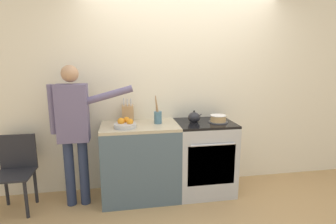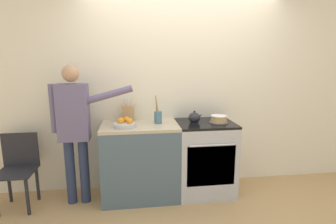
{
  "view_description": "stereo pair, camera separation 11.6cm",
  "coord_description": "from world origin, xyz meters",
  "px_view_note": "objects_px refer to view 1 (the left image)",
  "views": [
    {
      "loc": [
        -0.78,
        -2.77,
        1.69
      ],
      "look_at": [
        -0.24,
        0.27,
        1.08
      ],
      "focal_mm": 28.0,
      "sensor_mm": 36.0,
      "label": 1
    },
    {
      "loc": [
        -0.66,
        -2.78,
        1.69
      ],
      "look_at": [
        -0.24,
        0.27,
        1.08
      ],
      "focal_mm": 28.0,
      "sensor_mm": 36.0,
      "label": 2
    }
  ],
  "objects_px": {
    "stove_range": "(204,157)",
    "layer_cake": "(218,119)",
    "tea_kettle": "(194,117)",
    "knife_block": "(128,113)",
    "person_baker": "(74,124)",
    "utensil_crock": "(158,117)",
    "dining_chair": "(16,168)",
    "fruit_bowl": "(125,124)"
  },
  "relations": [
    {
      "from": "person_baker",
      "to": "dining_chair",
      "type": "relative_size",
      "value": 1.93
    },
    {
      "from": "stove_range",
      "to": "layer_cake",
      "type": "xyz_separation_m",
      "value": [
        0.16,
        -0.04,
        0.51
      ]
    },
    {
      "from": "knife_block",
      "to": "fruit_bowl",
      "type": "height_order",
      "value": "knife_block"
    },
    {
      "from": "knife_block",
      "to": "layer_cake",
      "type": "bearing_deg",
      "value": -11.46
    },
    {
      "from": "fruit_bowl",
      "to": "dining_chair",
      "type": "xyz_separation_m",
      "value": [
        -1.24,
        0.09,
        -0.48
      ]
    },
    {
      "from": "knife_block",
      "to": "utensil_crock",
      "type": "relative_size",
      "value": 0.88
    },
    {
      "from": "utensil_crock",
      "to": "person_baker",
      "type": "height_order",
      "value": "person_baker"
    },
    {
      "from": "utensil_crock",
      "to": "dining_chair",
      "type": "bearing_deg",
      "value": -178.63
    },
    {
      "from": "utensil_crock",
      "to": "person_baker",
      "type": "bearing_deg",
      "value": -175.0
    },
    {
      "from": "knife_block",
      "to": "utensil_crock",
      "type": "distance_m",
      "value": 0.39
    },
    {
      "from": "utensil_crock",
      "to": "dining_chair",
      "type": "height_order",
      "value": "utensil_crock"
    },
    {
      "from": "stove_range",
      "to": "layer_cake",
      "type": "bearing_deg",
      "value": -15.61
    },
    {
      "from": "fruit_bowl",
      "to": "utensil_crock",
      "type": "bearing_deg",
      "value": 18.37
    },
    {
      "from": "fruit_bowl",
      "to": "dining_chair",
      "type": "bearing_deg",
      "value": 175.76
    },
    {
      "from": "utensil_crock",
      "to": "fruit_bowl",
      "type": "distance_m",
      "value": 0.42
    },
    {
      "from": "person_baker",
      "to": "knife_block",
      "type": "bearing_deg",
      "value": 28.81
    },
    {
      "from": "utensil_crock",
      "to": "layer_cake",
      "type": "bearing_deg",
      "value": -5.81
    },
    {
      "from": "layer_cake",
      "to": "knife_block",
      "type": "bearing_deg",
      "value": 168.54
    },
    {
      "from": "tea_kettle",
      "to": "person_baker",
      "type": "bearing_deg",
      "value": -177.78
    },
    {
      "from": "stove_range",
      "to": "fruit_bowl",
      "type": "distance_m",
      "value": 1.11
    },
    {
      "from": "layer_cake",
      "to": "person_baker",
      "type": "height_order",
      "value": "person_baker"
    },
    {
      "from": "stove_range",
      "to": "layer_cake",
      "type": "height_order",
      "value": "layer_cake"
    },
    {
      "from": "knife_block",
      "to": "person_baker",
      "type": "height_order",
      "value": "person_baker"
    },
    {
      "from": "tea_kettle",
      "to": "knife_block",
      "type": "xyz_separation_m",
      "value": [
        -0.81,
        0.18,
        0.04
      ]
    },
    {
      "from": "tea_kettle",
      "to": "person_baker",
      "type": "xyz_separation_m",
      "value": [
        -1.42,
        -0.05,
        -0.01
      ]
    },
    {
      "from": "layer_cake",
      "to": "tea_kettle",
      "type": "distance_m",
      "value": 0.3
    },
    {
      "from": "stove_range",
      "to": "fruit_bowl",
      "type": "relative_size",
      "value": 3.61
    },
    {
      "from": "tea_kettle",
      "to": "dining_chair",
      "type": "relative_size",
      "value": 0.22
    },
    {
      "from": "utensil_crock",
      "to": "fruit_bowl",
      "type": "bearing_deg",
      "value": -161.63
    },
    {
      "from": "knife_block",
      "to": "fruit_bowl",
      "type": "bearing_deg",
      "value": -97.27
    },
    {
      "from": "layer_cake",
      "to": "person_baker",
      "type": "xyz_separation_m",
      "value": [
        -1.71,
        -0.01,
        0.01
      ]
    },
    {
      "from": "stove_range",
      "to": "dining_chair",
      "type": "bearing_deg",
      "value": -179.83
    },
    {
      "from": "dining_chair",
      "to": "tea_kettle",
      "type": "bearing_deg",
      "value": -4.19
    },
    {
      "from": "person_baker",
      "to": "dining_chair",
      "type": "bearing_deg",
      "value": -176.09
    },
    {
      "from": "knife_block",
      "to": "utensil_crock",
      "type": "xyz_separation_m",
      "value": [
        0.36,
        -0.15,
        -0.02
      ]
    },
    {
      "from": "knife_block",
      "to": "person_baker",
      "type": "distance_m",
      "value": 0.65
    },
    {
      "from": "layer_cake",
      "to": "tea_kettle",
      "type": "bearing_deg",
      "value": 171.03
    },
    {
      "from": "utensil_crock",
      "to": "tea_kettle",
      "type": "bearing_deg",
      "value": -3.72
    },
    {
      "from": "utensil_crock",
      "to": "fruit_bowl",
      "type": "height_order",
      "value": "utensil_crock"
    },
    {
      "from": "utensil_crock",
      "to": "person_baker",
      "type": "xyz_separation_m",
      "value": [
        -0.96,
        -0.08,
        -0.03
      ]
    },
    {
      "from": "layer_cake",
      "to": "person_baker",
      "type": "relative_size",
      "value": 0.15
    },
    {
      "from": "knife_block",
      "to": "fruit_bowl",
      "type": "xyz_separation_m",
      "value": [
        -0.04,
        -0.28,
        -0.07
      ]
    }
  ]
}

